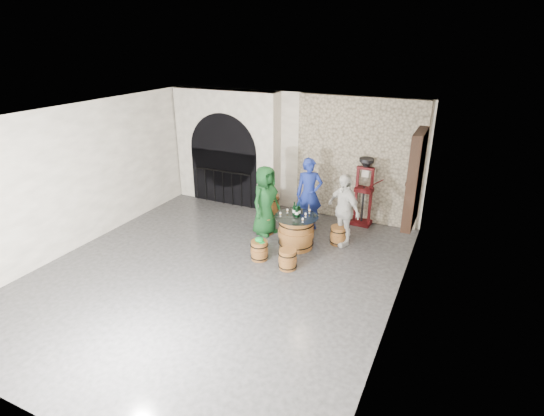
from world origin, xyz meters
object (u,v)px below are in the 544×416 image
at_px(wine_bottle_right, 299,210).
at_px(side_barrel, 271,205).
at_px(person_blue, 309,194).
at_px(corking_press, 364,187).
at_px(wine_bottle_center, 297,212).
at_px(person_green, 265,200).
at_px(wine_bottle_left, 294,210).
at_px(person_white, 343,210).
at_px(barrel_stool_left, 266,225).
at_px(barrel_table, 296,232).
at_px(barrel_stool_near_left, 259,250).
at_px(barrel_stool_near_right, 288,259).
at_px(barrel_stool_far, 307,221).
at_px(barrel_stool_right, 338,235).

height_order(wine_bottle_right, side_barrel, wine_bottle_right).
height_order(person_blue, corking_press, person_blue).
bearing_deg(wine_bottle_center, person_green, 156.95).
xyz_separation_m(wine_bottle_left, corking_press, (1.12, 1.86, 0.13)).
xyz_separation_m(person_blue, person_white, (1.02, -0.50, -0.05)).
height_order(barrel_stool_left, wine_bottle_left, wine_bottle_left).
bearing_deg(side_barrel, barrel_table, -47.26).
height_order(person_blue, wine_bottle_right, person_blue).
relative_size(barrel_stool_near_left, side_barrel, 0.72).
bearing_deg(barrel_stool_near_right, barrel_table, 102.46).
xyz_separation_m(wine_bottle_left, side_barrel, (-1.22, 1.36, -0.60)).
bearing_deg(wine_bottle_right, person_blue, 98.42).
distance_m(person_white, wine_bottle_right, 1.03).
height_order(person_white, wine_bottle_right, person_white).
relative_size(barrel_stool_far, barrel_stool_near_left, 1.00).
height_order(person_green, side_barrel, person_green).
bearing_deg(barrel_table, side_barrel, 132.74).
bearing_deg(wine_bottle_right, barrel_stool_far, 98.66).
distance_m(barrel_stool_near_left, wine_bottle_left, 1.22).
distance_m(barrel_stool_left, wine_bottle_center, 1.25).
distance_m(barrel_table, barrel_stool_near_right, 1.03).
xyz_separation_m(barrel_table, side_barrel, (-1.30, 1.40, -0.08)).
distance_m(barrel_stool_near_right, person_blue, 2.24).
relative_size(barrel_stool_right, barrel_stool_near_right, 1.00).
xyz_separation_m(barrel_stool_far, wine_bottle_left, (0.04, -0.97, 0.68)).
relative_size(barrel_stool_near_right, corking_press, 0.25).
distance_m(barrel_stool_near_right, wine_bottle_center, 1.18).
relative_size(barrel_stool_near_right, person_white, 0.25).
relative_size(wine_bottle_left, side_barrel, 0.54).
bearing_deg(barrel_stool_far, person_white, -21.18).
relative_size(barrel_stool_right, person_white, 0.25).
height_order(person_green, wine_bottle_right, person_green).
distance_m(barrel_stool_near_left, wine_bottle_center, 1.20).
bearing_deg(barrel_table, corking_press, 61.03).
distance_m(barrel_stool_far, corking_press, 1.67).
height_order(barrel_table, barrel_stool_near_left, barrel_table).
height_order(wine_bottle_center, wine_bottle_right, same).
bearing_deg(person_white, side_barrel, -166.97).
bearing_deg(barrel_stool_near_right, corking_press, 73.91).
height_order(person_blue, wine_bottle_center, person_blue).
bearing_deg(barrel_stool_far, wine_bottle_center, -82.82).
bearing_deg(barrel_table, wine_bottle_center, -64.08).
bearing_deg(wine_bottle_center, barrel_stool_left, 156.92).
relative_size(barrel_stool_right, person_blue, 0.24).
relative_size(barrel_stool_left, barrel_stool_right, 1.00).
distance_m(barrel_stool_near_left, person_green, 1.49).
bearing_deg(corking_press, barrel_stool_near_left, -116.31).
relative_size(person_blue, wine_bottle_left, 5.56).
bearing_deg(barrel_stool_far, side_barrel, 161.58).
xyz_separation_m(barrel_stool_near_right, person_white, (0.68, 1.60, 0.64)).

